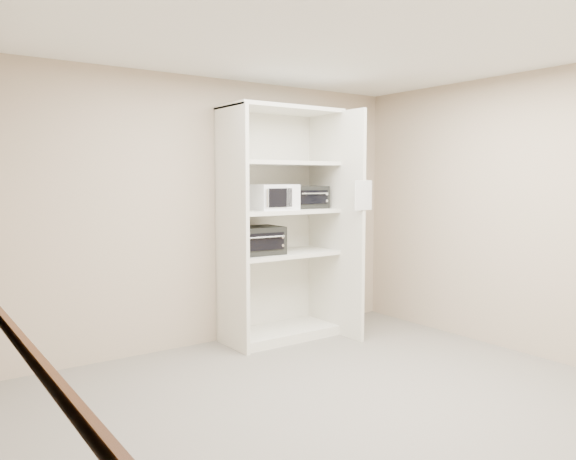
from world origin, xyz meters
TOP-DOWN VIEW (x-y plane):
  - floor at (0.00, 0.00)m, footprint 4.50×4.00m
  - ceiling at (0.00, 0.00)m, footprint 4.50×4.00m
  - wall_back at (0.00, 2.00)m, footprint 4.50×0.02m
  - wall_left at (-2.25, 0.00)m, footprint 0.02×4.00m
  - wall_right at (2.25, 0.00)m, footprint 0.02×4.00m
  - shelving_unit at (0.67, 1.70)m, footprint 1.24×0.92m
  - microwave at (0.50, 1.66)m, footprint 0.45×0.34m
  - toaster_oven_upper at (0.97, 1.73)m, footprint 0.45×0.35m
  - toaster_oven_lower at (0.32, 1.71)m, footprint 0.53×0.41m
  - paper_sign at (1.20, 1.07)m, footprint 0.23×0.01m
  - chair_rail at (-2.23, 0.00)m, footprint 0.04×3.98m

SIDE VIEW (x-z plane):
  - floor at x=0.00m, z-range -0.01..0.01m
  - chair_rail at x=-2.23m, z-range 0.86..0.94m
  - toaster_oven_lower at x=0.32m, z-range 0.92..1.20m
  - shelving_unit at x=0.67m, z-range -0.08..2.34m
  - wall_back at x=0.00m, z-range 0.00..2.70m
  - wall_left at x=-2.25m, z-range 0.00..2.70m
  - wall_right at x=2.25m, z-range 0.00..2.70m
  - toaster_oven_upper at x=0.97m, z-range 1.37..1.61m
  - microwave at x=0.50m, z-range 1.37..1.63m
  - paper_sign at x=1.20m, z-range 1.37..1.67m
  - ceiling at x=0.00m, z-range 2.70..2.71m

